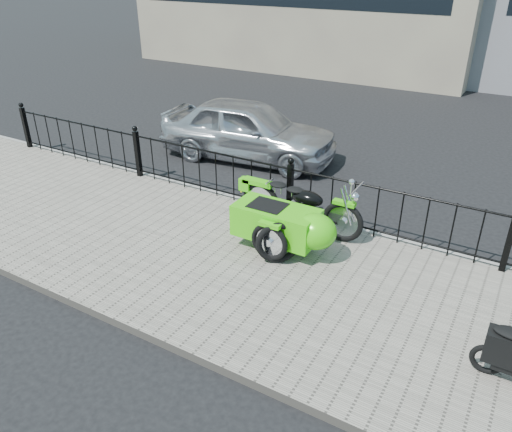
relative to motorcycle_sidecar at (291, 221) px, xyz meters
The scene contains 7 objects.
ground 0.84m from the motorcycle_sidecar, 150.07° to the right, with size 120.00×120.00×0.00m, color black.
sidewalk 1.09m from the motorcycle_sidecar, 122.98° to the right, with size 30.00×3.80×0.12m, color slate.
curb 1.36m from the motorcycle_sidecar, 114.41° to the left, with size 30.00×0.10×0.12m, color gray.
iron_fence 1.13m from the motorcycle_sidecar, 117.35° to the left, with size 14.11×0.11×1.08m.
motorcycle_sidecar is the anchor object (origin of this frame).
spare_tire 0.49m from the motorcycle_sidecar, 85.15° to the right, with size 0.68×0.68×0.10m, color black.
sedan_car 4.27m from the motorcycle_sidecar, 129.89° to the left, with size 1.63×4.05×1.38m, color silver.
Camera 1 is at (3.47, -5.80, 4.23)m, focal length 35.00 mm.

